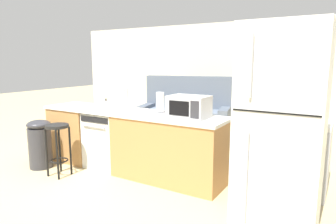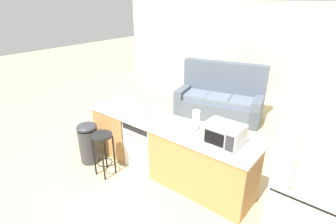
{
  "view_description": "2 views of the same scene",
  "coord_description": "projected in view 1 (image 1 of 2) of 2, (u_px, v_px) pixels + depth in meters",
  "views": [
    {
      "loc": [
        2.83,
        -3.37,
        1.61
      ],
      "look_at": [
        0.73,
        0.15,
        0.91
      ],
      "focal_mm": 32.0,
      "sensor_mm": 36.0,
      "label": 1
    },
    {
      "loc": [
        2.43,
        -2.82,
        2.69
      ],
      "look_at": [
        0.14,
        0.06,
        1.07
      ],
      "focal_mm": 28.0,
      "sensor_mm": 36.0,
      "label": 2
    }
  ],
  "objects": [
    {
      "name": "kettle",
      "position": [
        286.0,
        110.0,
        3.85
      ],
      "size": [
        0.21,
        0.17,
        0.19
      ],
      "color": "silver",
      "rests_on": "stove_range"
    },
    {
      "name": "couch",
      "position": [
        186.0,
        115.0,
        6.86
      ],
      "size": [
        2.15,
        1.34,
        1.27
      ],
      "color": "#515B6B",
      "rests_on": "ground_plane"
    },
    {
      "name": "bar_stool",
      "position": [
        58.0,
        139.0,
        4.19
      ],
      "size": [
        0.32,
        0.32,
        0.74
      ],
      "color": "black",
      "rests_on": "ground_plane"
    },
    {
      "name": "wall_back",
      "position": [
        234.0,
        73.0,
        7.73
      ],
      "size": [
        10.0,
        0.06,
        2.6
      ],
      "color": "beige",
      "rests_on": "ground_plane"
    },
    {
      "name": "ground_plane",
      "position": [
        122.0,
        168.0,
        4.55
      ],
      "size": [
        24.0,
        24.0,
        0.0
      ],
      "primitive_type": "plane",
      "color": "tan"
    },
    {
      "name": "refrigerator",
      "position": [
        281.0,
        132.0,
        2.73
      ],
      "size": [
        0.72,
        0.73,
        1.94
      ],
      "color": "silver",
      "rests_on": "ground_plane"
    },
    {
      "name": "paper_towel_roll",
      "position": [
        160.0,
        103.0,
        4.2
      ],
      "size": [
        0.14,
        0.14,
        0.28
      ],
      "color": "#4C4C51",
      "rests_on": "kitchen_counter"
    },
    {
      "name": "trash_bin",
      "position": [
        40.0,
        143.0,
        4.55
      ],
      "size": [
        0.35,
        0.35,
        0.74
      ],
      "color": "#333338",
      "rests_on": "ground_plane"
    },
    {
      "name": "kitchen_counter",
      "position": [
        134.0,
        144.0,
        4.36
      ],
      "size": [
        2.94,
        0.66,
        0.9
      ],
      "color": "#B77F47",
      "rests_on": "ground_plane"
    },
    {
      "name": "soap_bottle",
      "position": [
        106.0,
        106.0,
        4.36
      ],
      "size": [
        0.06,
        0.06,
        0.18
      ],
      "color": "silver",
      "rests_on": "kitchen_counter"
    },
    {
      "name": "stove_range",
      "position": [
        295.0,
        155.0,
        3.75
      ],
      "size": [
        0.76,
        0.68,
        0.9
      ],
      "color": "#A8AAB2",
      "rests_on": "ground_plane"
    },
    {
      "name": "dishwasher",
      "position": [
        109.0,
        139.0,
        4.61
      ],
      "size": [
        0.58,
        0.61,
        0.84
      ],
      "color": "white",
      "rests_on": "ground_plane"
    },
    {
      "name": "microwave",
      "position": [
        189.0,
        107.0,
        3.8
      ],
      "size": [
        0.5,
        0.37,
        0.28
      ],
      "color": "#B7B7BC",
      "rests_on": "kitchen_counter"
    },
    {
      "name": "sink_faucet",
      "position": [
        127.0,
        100.0,
        4.51
      ],
      "size": [
        0.07,
        0.18,
        0.3
      ],
      "color": "silver",
      "rests_on": "kitchen_counter"
    }
  ]
}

